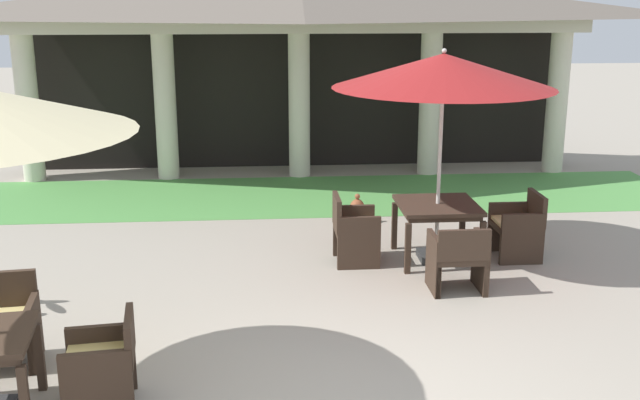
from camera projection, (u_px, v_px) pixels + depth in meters
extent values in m
cylinder|color=beige|center=(28.00, 109.00, 13.75)|extent=(0.39, 0.39, 2.64)
cylinder|color=beige|center=(165.00, 107.00, 13.93)|extent=(0.39, 0.39, 2.64)
cylinder|color=beige|center=(299.00, 106.00, 14.11)|extent=(0.39, 0.39, 2.64)
cylinder|color=beige|center=(430.00, 104.00, 14.28)|extent=(0.39, 0.39, 2.64)
cylinder|color=beige|center=(557.00, 103.00, 14.46)|extent=(0.39, 0.39, 2.64)
cube|color=beige|center=(299.00, 26.00, 13.72)|extent=(10.55, 0.70, 0.24)
cube|color=black|center=(297.00, 99.00, 14.97)|extent=(10.35, 0.16, 2.64)
cube|color=#519347|center=(304.00, 195.00, 13.03)|extent=(12.75, 2.67, 0.01)
cube|color=#38281E|center=(40.00, 357.00, 6.65)|extent=(0.08, 0.08, 0.62)
cube|color=#38281E|center=(4.00, 325.00, 7.05)|extent=(0.62, 0.58, 0.07)
cube|color=#E0CC7F|center=(3.00, 319.00, 7.04)|extent=(0.57, 0.53, 0.05)
cube|color=#38281E|center=(6.00, 291.00, 7.21)|extent=(0.57, 0.13, 0.40)
cube|color=#38281E|center=(34.00, 332.00, 7.13)|extent=(0.12, 0.52, 0.63)
cube|color=#38281E|center=(31.00, 355.00, 6.94)|extent=(0.06, 0.06, 0.38)
cube|color=#38281E|center=(39.00, 334.00, 7.38)|extent=(0.06, 0.06, 0.38)
cube|color=#38281E|center=(99.00, 364.00, 6.37)|extent=(0.63, 0.61, 0.07)
cube|color=#E0CC7F|center=(98.00, 357.00, 6.35)|extent=(0.58, 0.56, 0.05)
cube|color=#38281E|center=(130.00, 336.00, 6.36)|extent=(0.13, 0.55, 0.38)
cube|color=#38281E|center=(97.00, 387.00, 6.15)|extent=(0.57, 0.13, 0.62)
cube|color=#38281E|center=(102.00, 359.00, 6.63)|extent=(0.57, 0.13, 0.62)
cube|color=#38281E|center=(72.00, 375.00, 6.61)|extent=(0.06, 0.06, 0.36)
cube|color=#38281E|center=(131.00, 398.00, 6.24)|extent=(0.06, 0.06, 0.36)
cube|color=#38281E|center=(133.00, 370.00, 6.70)|extent=(0.06, 0.06, 0.36)
cube|color=#38281E|center=(438.00, 205.00, 9.77)|extent=(1.01, 1.01, 0.05)
cube|color=#38281E|center=(438.00, 209.00, 9.78)|extent=(0.93, 0.93, 0.06)
cube|color=#38281E|center=(408.00, 249.00, 9.39)|extent=(0.07, 0.07, 0.65)
cube|color=#38281E|center=(482.00, 246.00, 9.47)|extent=(0.07, 0.07, 0.65)
cube|color=#38281E|center=(394.00, 226.00, 10.29)|extent=(0.07, 0.07, 0.65)
cube|color=#38281E|center=(462.00, 224.00, 10.36)|extent=(0.07, 0.07, 0.65)
cube|color=#2D2D2D|center=(436.00, 256.00, 9.95)|extent=(0.43, 0.43, 0.10)
cylinder|color=beige|center=(439.00, 170.00, 9.64)|extent=(0.05, 0.05, 2.40)
cone|color=maroon|center=(443.00, 71.00, 9.31)|extent=(2.74, 2.74, 0.42)
sphere|color=beige|center=(444.00, 51.00, 9.25)|extent=(0.06, 0.06, 0.06)
cube|color=#38281E|center=(356.00, 230.00, 9.77)|extent=(0.54, 0.57, 0.07)
cube|color=#E0CC7F|center=(356.00, 226.00, 9.75)|extent=(0.50, 0.53, 0.05)
cube|color=#38281E|center=(337.00, 212.00, 9.68)|extent=(0.06, 0.57, 0.42)
cube|color=#38281E|center=(354.00, 230.00, 10.04)|extent=(0.54, 0.06, 0.68)
cube|color=#38281E|center=(359.00, 243.00, 9.53)|extent=(0.54, 0.06, 0.68)
cube|color=#38281E|center=(372.00, 241.00, 10.09)|extent=(0.06, 0.06, 0.39)
cube|color=#38281E|center=(378.00, 254.00, 9.60)|extent=(0.06, 0.06, 0.39)
cube|color=#38281E|center=(335.00, 242.00, 10.05)|extent=(0.06, 0.06, 0.39)
cube|color=#38281E|center=(340.00, 255.00, 9.56)|extent=(0.06, 0.06, 0.39)
cube|color=#38281E|center=(457.00, 256.00, 8.85)|extent=(0.61, 0.54, 0.07)
cube|color=#E0CC7F|center=(458.00, 251.00, 8.83)|extent=(0.56, 0.50, 0.05)
cube|color=#38281E|center=(464.00, 245.00, 8.56)|extent=(0.60, 0.06, 0.36)
cube|color=#38281E|center=(433.00, 263.00, 8.85)|extent=(0.06, 0.54, 0.68)
cube|color=#38281E|center=(481.00, 262.00, 8.89)|extent=(0.06, 0.54, 0.68)
cube|color=#38281E|center=(429.00, 268.00, 9.12)|extent=(0.06, 0.06, 0.38)
cube|color=#38281E|center=(474.00, 267.00, 9.16)|extent=(0.06, 0.06, 0.38)
cube|color=#38281E|center=(438.00, 283.00, 8.66)|extent=(0.06, 0.06, 0.38)
cube|color=#38281E|center=(485.00, 281.00, 8.70)|extent=(0.06, 0.06, 0.38)
cube|color=#38281E|center=(516.00, 226.00, 9.93)|extent=(0.57, 0.59, 0.07)
cube|color=#E0CC7F|center=(516.00, 222.00, 9.92)|extent=(0.52, 0.54, 0.05)
cube|color=#38281E|center=(537.00, 208.00, 9.89)|extent=(0.06, 0.59, 0.40)
cube|color=#38281E|center=(522.00, 239.00, 9.70)|extent=(0.56, 0.06, 0.67)
cube|color=#38281E|center=(509.00, 227.00, 10.22)|extent=(0.56, 0.06, 0.67)
cube|color=#38281E|center=(502.00, 250.00, 9.72)|extent=(0.06, 0.06, 0.39)
cube|color=#38281E|center=(490.00, 237.00, 10.23)|extent=(0.06, 0.06, 0.39)
cube|color=#38281E|center=(541.00, 249.00, 9.76)|extent=(0.06, 0.06, 0.39)
cube|color=#38281E|center=(526.00, 236.00, 10.27)|extent=(0.06, 0.06, 0.39)
ellipsoid|color=brown|center=(357.00, 211.00, 11.47)|extent=(0.24, 0.24, 0.37)
sphere|color=brown|center=(357.00, 196.00, 11.41)|extent=(0.08, 0.08, 0.08)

